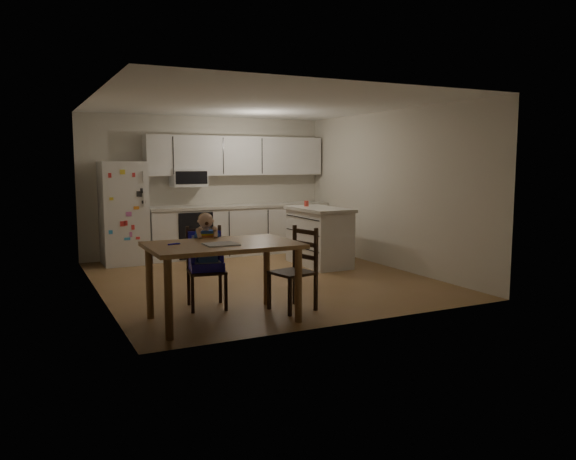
% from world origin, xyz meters
% --- Properties ---
extents(room, '(4.52, 5.01, 2.51)m').
position_xyz_m(room, '(0.00, 0.48, 1.25)').
color(room, olive).
rests_on(room, ground).
extents(refrigerator, '(0.72, 0.70, 1.70)m').
position_xyz_m(refrigerator, '(-1.55, 2.15, 0.85)').
color(refrigerator, silver).
rests_on(refrigerator, ground).
extents(kitchen_run, '(3.37, 0.62, 2.15)m').
position_xyz_m(kitchen_run, '(0.50, 2.24, 0.88)').
color(kitchen_run, silver).
rests_on(kitchen_run, ground).
extents(kitchen_island, '(0.67, 1.29, 0.95)m').
position_xyz_m(kitchen_island, '(1.30, 0.60, 0.48)').
color(kitchen_island, silver).
rests_on(kitchen_island, ground).
extents(red_cup, '(0.08, 0.08, 0.10)m').
position_xyz_m(red_cup, '(1.22, 0.91, 1.00)').
color(red_cup, red).
rests_on(red_cup, kitchen_island).
extents(dining_table, '(1.56, 1.00, 0.84)m').
position_xyz_m(dining_table, '(-1.21, -1.79, 0.72)').
color(dining_table, brown).
rests_on(dining_table, ground).
extents(napkin, '(0.33, 0.29, 0.01)m').
position_xyz_m(napkin, '(-1.26, -1.90, 0.84)').
color(napkin, '#AAAAAF').
rests_on(napkin, dining_table).
extents(toddler_spoon, '(0.12, 0.06, 0.02)m').
position_xyz_m(toddler_spoon, '(-1.71, -1.68, 0.84)').
color(toddler_spoon, '#2720D5').
rests_on(toddler_spoon, dining_table).
extents(chair_booster, '(0.48, 0.48, 1.11)m').
position_xyz_m(chair_booster, '(-1.20, -1.17, 0.67)').
color(chair_booster, black).
rests_on(chair_booster, ground).
extents(chair_side, '(0.50, 0.50, 0.95)m').
position_xyz_m(chair_side, '(-0.27, -1.72, 0.54)').
color(chair_side, black).
rests_on(chair_side, ground).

